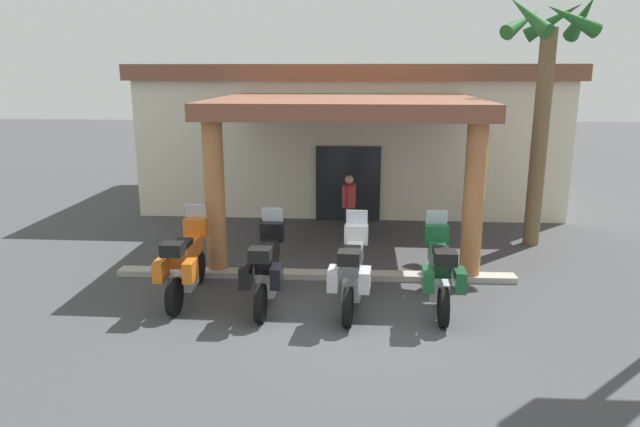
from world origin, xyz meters
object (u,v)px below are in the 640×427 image
Objects in this scene: motel_building at (351,131)px; motorcycle_green at (440,271)px; motorcycle_black at (267,268)px; motorcycle_orange at (185,262)px; pedestrian at (349,202)px; motorcycle_silver at (352,271)px; palm_tree_near_portico at (546,74)px.

motorcycle_green is (1.60, -9.30, -1.50)m from motel_building.
motorcycle_black is at bearing -97.89° from motel_building.
motorcycle_black is at bearing 91.89° from motorcycle_green.
motorcycle_black and motorcycle_green have the same top height.
motorcycle_orange reaches higher than pedestrian.
motel_building is 9.67m from motorcycle_orange.
motorcycle_orange is at bearing 82.42° from motorcycle_black.
motorcycle_silver is (3.07, -0.30, 0.00)m from motorcycle_orange.
motorcycle_black is 0.38× the size of palm_tree_near_portico.
palm_tree_near_portico is at bearing -32.33° from motorcycle_green.
motorcycle_green is at bearing -92.54° from motorcycle_orange.
palm_tree_near_portico reaches higher than motorcycle_black.
motorcycle_orange is at bearing 89.37° from motorcycle_green.
motorcycle_green is (1.54, 0.07, 0.00)m from motorcycle_silver.
pedestrian is at bearing 22.38° from motorcycle_green.
motorcycle_orange is 3.09m from motorcycle_silver.
motel_building is 9.55m from motorcycle_green.
motel_building is 5.73× the size of motorcycle_orange.
motel_building is at bearing 12.01° from motorcycle_green.
motel_building reaches higher than motorcycle_orange.
motorcycle_black is at bearing 107.11° from pedestrian.
palm_tree_near_portico is at bearing -54.89° from motorcycle_black.
motorcycle_black is 7.96m from palm_tree_near_portico.
palm_tree_near_portico reaches higher than motorcycle_green.
motel_building is 7.89× the size of pedestrian.
motorcycle_orange and motorcycle_black have the same top height.
palm_tree_near_portico reaches higher than motel_building.
motorcycle_black reaches higher than pedestrian.
palm_tree_near_portico is at bearing -41.05° from motorcycle_silver.
motorcycle_orange is 1.38× the size of pedestrian.
pedestrian is at bearing -35.10° from motorcycle_orange.
motorcycle_orange is 1.55m from motorcycle_black.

